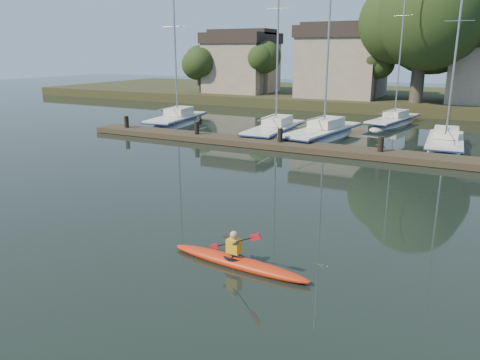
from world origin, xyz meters
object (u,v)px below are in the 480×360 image
at_px(sailboat_0, 177,127).
at_px(sailboat_6, 393,126).
at_px(dock, 327,149).
at_px(kayak, 238,260).
at_px(sailboat_2, 322,141).
at_px(sailboat_1, 275,138).
at_px(sailboat_3, 444,151).

relative_size(sailboat_0, sailboat_6, 0.92).
xyz_separation_m(dock, sailboat_6, (1.44, 12.97, -0.37)).
relative_size(kayak, sailboat_2, 0.27).
height_order(dock, sailboat_2, sailboat_2).
height_order(sailboat_1, sailboat_2, sailboat_2).
bearing_deg(sailboat_6, dock, -85.14).
bearing_deg(sailboat_3, sailboat_1, 179.49).
bearing_deg(sailboat_1, sailboat_0, 172.71).
relative_size(sailboat_3, sailboat_6, 0.90).
distance_m(kayak, sailboat_3, 20.42).
height_order(sailboat_0, sailboat_6, sailboat_6).
relative_size(sailboat_0, sailboat_3, 1.02).
distance_m(sailboat_2, sailboat_6, 9.15).
bearing_deg(sailboat_2, sailboat_3, 9.41).
bearing_deg(sailboat_1, kayak, -71.72).
bearing_deg(sailboat_3, sailboat_6, 115.08).
height_order(dock, sailboat_6, sailboat_6).
relative_size(kayak, dock, 0.13).
bearing_deg(sailboat_6, sailboat_2, -99.10).
xyz_separation_m(kayak, sailboat_1, (-7.35, 19.59, -0.37)).
relative_size(dock, sailboat_3, 2.64).
bearing_deg(sailboat_2, sailboat_6, 78.20).
distance_m(dock, sailboat_1, 6.50).
bearing_deg(sailboat_0, sailboat_2, -9.38).
bearing_deg(dock, kayak, -81.74).
xyz_separation_m(sailboat_0, sailboat_3, (19.97, -0.30, 0.02)).
bearing_deg(sailboat_1, sailboat_6, 51.60).
xyz_separation_m(kayak, sailboat_6, (-0.82, 28.54, -0.34)).
bearing_deg(sailboat_3, dock, -145.93).
bearing_deg(sailboat_0, dock, -26.37).
bearing_deg(sailboat_2, sailboat_0, -173.43).
relative_size(sailboat_1, sailboat_6, 1.02).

